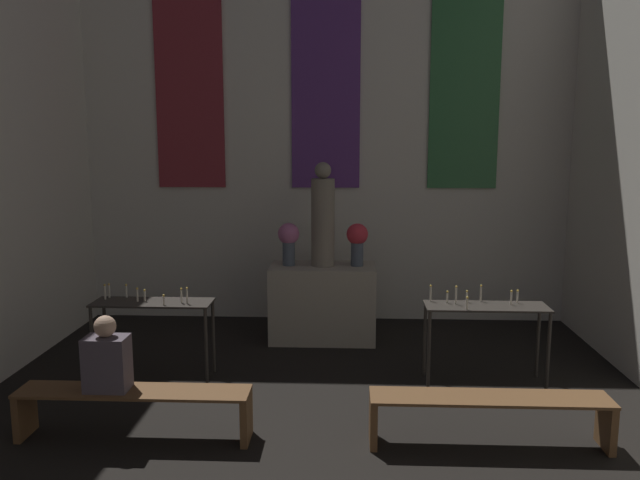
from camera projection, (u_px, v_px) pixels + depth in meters
wall_back at (326, 108)px, 8.55m from camera, size 6.91×0.16×5.86m
altar at (323, 302)px, 7.94m from camera, size 1.33×0.71×0.96m
statue at (323, 218)px, 7.77m from camera, size 0.29×0.29×1.30m
flower_vase_left at (289, 239)px, 7.83m from camera, size 0.27×0.27×0.54m
flower_vase_right at (357, 240)px, 7.79m from camera, size 0.27×0.27×0.54m
candle_rack_left at (153, 313)px, 6.61m from camera, size 1.26×0.41×1.02m
candle_rack_right at (485, 317)px, 6.46m from camera, size 1.26×0.41×1.04m
pew_back_left at (134, 403)px, 5.30m from camera, size 1.98×0.36×0.43m
pew_back_right at (489, 409)px, 5.17m from camera, size 1.98×0.36×0.43m
person_seated at (107, 359)px, 5.25m from camera, size 0.36×0.24×0.65m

